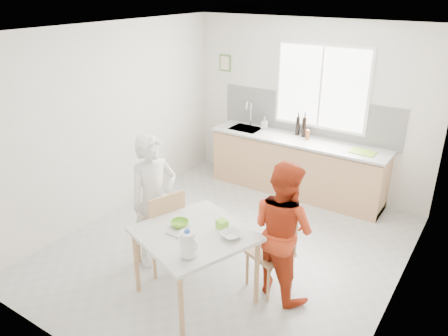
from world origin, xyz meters
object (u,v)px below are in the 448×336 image
(chair_left, at_px, (163,226))
(person_white, at_px, (154,201))
(dining_table, at_px, (195,239))
(person_red, at_px, (283,230))
(bowl_green, at_px, (180,223))
(milk_jug, at_px, (188,243))
(bowl_white, at_px, (232,235))
(wine_bottle_b, at_px, (298,126))
(wine_bottle_a, at_px, (304,127))
(chair_far, at_px, (275,247))

(chair_left, distance_m, person_white, 0.31)
(dining_table, distance_m, person_red, 0.93)
(bowl_green, bearing_deg, milk_jug, -43.05)
(person_white, bearing_deg, person_red, -58.65)
(dining_table, bearing_deg, bowl_white, 20.33)
(milk_jug, height_order, wine_bottle_b, wine_bottle_b)
(person_white, height_order, wine_bottle_b, person_white)
(person_white, height_order, milk_jug, person_white)
(person_white, distance_m, bowl_white, 1.18)
(chair_left, height_order, milk_jug, milk_jug)
(person_white, height_order, wine_bottle_a, person_white)
(wine_bottle_a, bearing_deg, person_red, -70.33)
(dining_table, bearing_deg, chair_left, 160.53)
(chair_far, height_order, milk_jug, milk_jug)
(dining_table, xyz_separation_m, bowl_green, (-0.21, 0.02, 0.11))
(bowl_white, xyz_separation_m, milk_jug, (-0.15, -0.51, 0.12))
(bowl_green, xyz_separation_m, wine_bottle_a, (0.03, 3.07, 0.24))
(bowl_white, bearing_deg, wine_bottle_a, 100.46)
(bowl_white, bearing_deg, bowl_green, -168.51)
(chair_left, relative_size, wine_bottle_a, 3.18)
(wine_bottle_a, bearing_deg, chair_left, -99.03)
(chair_left, relative_size, person_red, 0.66)
(wine_bottle_a, bearing_deg, bowl_white, -79.54)
(chair_left, xyz_separation_m, person_white, (-0.17, 0.06, 0.25))
(person_white, bearing_deg, chair_far, -55.78)
(person_white, relative_size, wine_bottle_a, 5.08)
(person_red, relative_size, wine_bottle_b, 5.16)
(milk_jug, relative_size, wine_bottle_b, 0.89)
(person_red, xyz_separation_m, milk_jug, (-0.50, -0.97, 0.18))
(wine_bottle_a, xyz_separation_m, wine_bottle_b, (-0.12, 0.03, -0.01))
(person_red, distance_m, bowl_green, 1.09)
(dining_table, height_order, chair_left, chair_left)
(chair_far, relative_size, person_red, 0.57)
(bowl_white, relative_size, milk_jug, 0.80)
(bowl_white, bearing_deg, person_white, 172.78)
(dining_table, xyz_separation_m, person_white, (-0.80, 0.28, 0.09))
(dining_table, height_order, person_red, person_red)
(chair_far, height_order, bowl_green, chair_far)
(dining_table, bearing_deg, chair_far, 47.34)
(chair_left, relative_size, chair_far, 1.15)
(person_white, bearing_deg, wine_bottle_a, 6.95)
(chair_far, distance_m, person_red, 0.31)
(person_red, bearing_deg, bowl_green, 51.93)
(dining_table, height_order, wine_bottle_a, wine_bottle_a)
(person_white, bearing_deg, milk_jug, -103.34)
(person_white, xyz_separation_m, person_red, (1.51, 0.32, -0.04))
(chair_far, distance_m, bowl_green, 1.09)
(dining_table, bearing_deg, milk_jug, -60.18)
(milk_jug, bearing_deg, wine_bottle_b, 117.86)
(wine_bottle_b, bearing_deg, milk_jug, -81.61)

